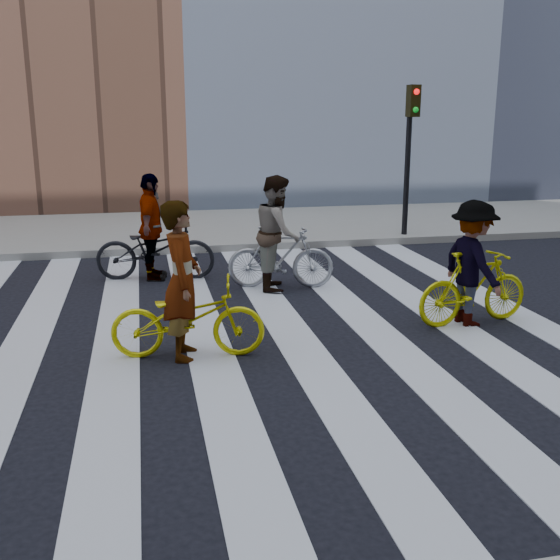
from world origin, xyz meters
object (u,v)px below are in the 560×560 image
object	(u,v)px
traffic_signal	(410,136)
bike_silver_mid	(281,257)
bike_yellow_left	(188,318)
bike_yellow_right	(474,288)
rider_rear	(151,227)
rider_right	(472,264)
rider_left	(182,281)
rider_mid	(278,233)
bike_dark_rear	(155,249)

from	to	relation	value
traffic_signal	bike_silver_mid	xyz separation A→B (m)	(-3.52, -3.28, -1.77)
bike_yellow_left	bike_yellow_right	world-z (taller)	bike_yellow_right
traffic_signal	rider_rear	xyz separation A→B (m)	(-5.53, -2.29, -1.38)
rider_right	bike_silver_mid	bearing A→B (deg)	33.55
bike_yellow_right	traffic_signal	bearing A→B (deg)	-21.80
rider_left	rider_right	size ratio (longest dim) A/B	1.10
bike_yellow_left	bike_silver_mid	size ratio (longest dim) A/B	1.04
bike_yellow_left	bike_silver_mid	bearing A→B (deg)	-23.57
bike_yellow_left	rider_mid	distance (m)	3.27
traffic_signal	rider_left	bearing A→B (deg)	-130.86
rider_right	bike_yellow_right	bearing A→B (deg)	-98.06
rider_left	rider_right	xyz separation A→B (m)	(3.83, 0.44, -0.08)
bike_yellow_right	rider_left	bearing A→B (deg)	88.39
bike_silver_mid	bike_dark_rear	xyz separation A→B (m)	(-1.96, 1.00, 0.01)
rider_left	traffic_signal	bearing A→B (deg)	-33.25
rider_rear	bike_dark_rear	bearing A→B (deg)	-81.62
traffic_signal	rider_left	size ratio (longest dim) A/B	1.81
rider_right	rider_rear	bearing A→B (deg)	42.70
bike_yellow_left	bike_dark_rear	size ratio (longest dim) A/B	0.89
bike_yellow_right	bike_yellow_left	bearing A→B (deg)	88.48
bike_yellow_right	bike_dark_rear	xyz separation A→B (m)	(-4.10, 3.35, 0.02)
traffic_signal	bike_silver_mid	world-z (taller)	traffic_signal
bike_silver_mid	bike_dark_rear	size ratio (longest dim) A/B	0.85
bike_yellow_left	bike_yellow_right	distance (m)	3.85
traffic_signal	bike_dark_rear	xyz separation A→B (m)	(-5.48, -2.29, -1.76)
bike_yellow_left	bike_silver_mid	world-z (taller)	bike_silver_mid
bike_silver_mid	bike_yellow_left	bearing A→B (deg)	161.49
rider_mid	rider_right	bearing A→B (deg)	-125.05
bike_yellow_right	rider_mid	size ratio (longest dim) A/B	0.92
traffic_signal	rider_rear	bearing A→B (deg)	-157.50
bike_silver_mid	rider_left	distance (m)	3.31
bike_dark_rear	rider_left	xyz separation A→B (m)	(0.22, -3.79, 0.39)
rider_left	rider_rear	bearing A→B (deg)	11.71
rider_mid	bike_silver_mid	bearing A→B (deg)	-77.33
bike_dark_rear	rider_mid	xyz separation A→B (m)	(1.91, -1.00, 0.39)
bike_silver_mid	rider_left	size ratio (longest dim) A/B	0.93
rider_right	rider_left	bearing A→B (deg)	88.48
bike_dark_rear	rider_mid	distance (m)	2.19
bike_dark_rear	bike_yellow_right	bearing A→B (deg)	-120.86
bike_silver_mid	bike_yellow_right	world-z (taller)	bike_silver_mid
bike_yellow_left	traffic_signal	bearing A→B (deg)	-32.98
rider_left	rider_rear	world-z (taller)	rider_left
rider_mid	rider_rear	size ratio (longest dim) A/B	1.01
rider_rear	traffic_signal	bearing A→B (deg)	-59.12
bike_dark_rear	rider_left	bearing A→B (deg)	-168.27
rider_mid	rider_right	xyz separation A→B (m)	(2.14, -2.35, -0.08)
rider_left	rider_mid	xyz separation A→B (m)	(1.69, 2.79, -0.00)
traffic_signal	rider_right	distance (m)	5.99
bike_yellow_right	bike_dark_rear	size ratio (longest dim) A/B	0.84
bike_silver_mid	rider_left	bearing A→B (deg)	160.74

